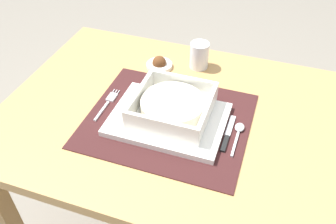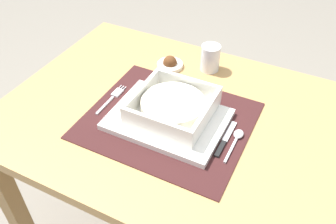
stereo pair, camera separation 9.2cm
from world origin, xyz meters
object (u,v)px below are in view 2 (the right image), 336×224
(fork, at_px, (113,97))
(butter_knife, at_px, (224,141))
(dining_table, at_px, (170,140))
(porridge_bowl, at_px, (173,107))
(bread_knife, at_px, (215,140))
(spoon, at_px, (237,137))
(condiment_saucer, at_px, (170,64))
(drinking_glass, at_px, (210,59))

(fork, distance_m, butter_knife, 0.34)
(dining_table, height_order, porridge_bowl, porridge_bowl)
(bread_knife, bearing_deg, porridge_bowl, 162.22)
(fork, relative_size, spoon, 1.17)
(bread_knife, bearing_deg, dining_table, 155.14)
(dining_table, relative_size, spoon, 7.70)
(spoon, xyz_separation_m, condiment_saucer, (-0.29, 0.21, 0.00))
(dining_table, height_order, condiment_saucer, condiment_saucer)
(porridge_bowl, bearing_deg, butter_knife, -7.46)
(butter_knife, bearing_deg, condiment_saucer, 141.18)
(dining_table, xyz_separation_m, porridge_bowl, (0.02, -0.02, 0.15))
(drinking_glass, height_order, condiment_saucer, drinking_glass)
(porridge_bowl, height_order, condiment_saucer, porridge_bowl)
(porridge_bowl, distance_m, condiment_saucer, 0.24)
(drinking_glass, bearing_deg, fork, -126.23)
(dining_table, bearing_deg, fork, -172.40)
(bread_knife, height_order, condiment_saucer, condiment_saucer)
(condiment_saucer, bearing_deg, spoon, -36.07)
(dining_table, bearing_deg, butter_knife, -14.36)
(fork, height_order, spoon, spoon)
(drinking_glass, xyz_separation_m, condiment_saucer, (-0.12, -0.04, -0.03))
(porridge_bowl, height_order, bread_knife, porridge_bowl)
(dining_table, relative_size, bread_knife, 6.30)
(fork, bearing_deg, butter_knife, -5.27)
(porridge_bowl, height_order, butter_knife, porridge_bowl)
(spoon, height_order, bread_knife, spoon)
(butter_knife, xyz_separation_m, condiment_saucer, (-0.26, 0.23, 0.00))
(dining_table, bearing_deg, spoon, -5.97)
(fork, xyz_separation_m, spoon, (0.36, 0.00, 0.00))
(dining_table, height_order, spoon, spoon)
(dining_table, xyz_separation_m, bread_knife, (0.15, -0.05, 0.12))
(porridge_bowl, relative_size, bread_knife, 1.35)
(spoon, height_order, butter_knife, spoon)
(dining_table, relative_size, butter_knife, 6.82)
(butter_knife, bearing_deg, porridge_bowl, 175.09)
(fork, xyz_separation_m, condiment_saucer, (0.07, 0.21, 0.01))
(bread_knife, xyz_separation_m, drinking_glass, (-0.13, 0.28, 0.03))
(fork, distance_m, bread_knife, 0.32)
(porridge_bowl, distance_m, butter_knife, 0.16)
(bread_knife, bearing_deg, condiment_saucer, 129.54)
(dining_table, bearing_deg, condiment_saucer, 116.91)
(dining_table, height_order, bread_knife, bread_knife)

